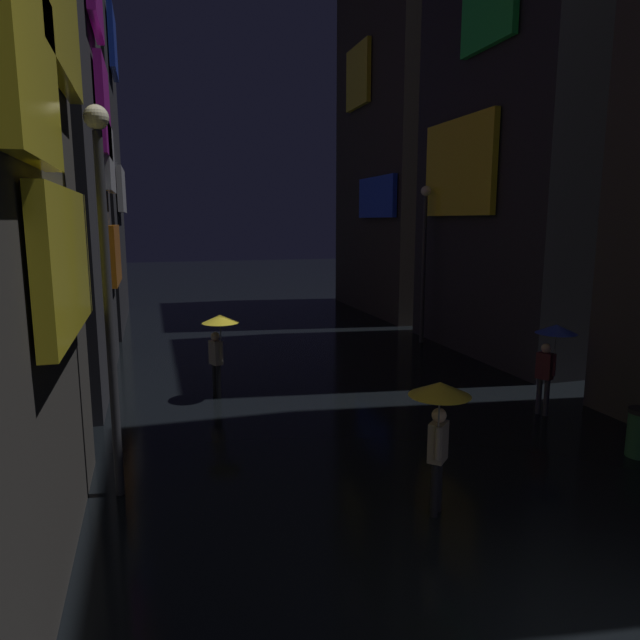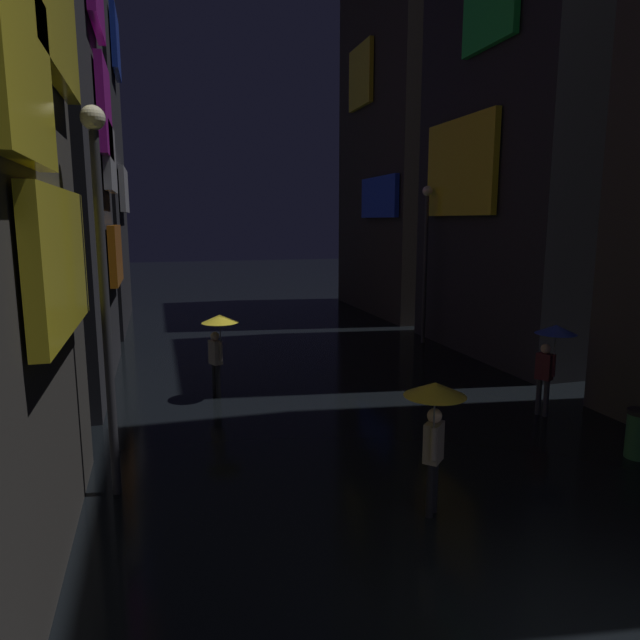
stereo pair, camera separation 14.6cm
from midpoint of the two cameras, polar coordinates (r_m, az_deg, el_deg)
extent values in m
cube|color=yellow|center=(7.75, -24.05, 5.37)|extent=(0.20, 3.48, 1.76)
cube|color=yellow|center=(6.49, -27.16, 21.67)|extent=(0.20, 2.28, 1.78)
cube|color=#232328|center=(16.63, -28.14, 15.54)|extent=(4.00, 7.11, 12.69)
cube|color=orange|center=(17.80, -19.53, 6.20)|extent=(0.20, 2.89, 1.69)
cube|color=white|center=(17.73, -20.07, 14.91)|extent=(0.20, 2.50, 1.84)
cube|color=#F226D8|center=(17.13, -20.49, 19.03)|extent=(0.20, 2.48, 2.43)
cube|color=black|center=(26.65, -24.50, 23.35)|extent=(4.00, 7.97, 21.92)
cube|color=white|center=(25.12, -18.83, 12.14)|extent=(0.20, 3.33, 1.75)
cube|color=#264CF9|center=(25.84, -19.61, 24.57)|extent=(0.20, 2.61, 2.30)
cube|color=#232328|center=(21.03, 20.90, 25.14)|extent=(4.00, 7.64, 20.26)
cube|color=yellow|center=(19.57, 14.02, 14.58)|extent=(0.20, 4.14, 3.06)
cube|color=#2D2826|center=(29.07, 8.94, 21.65)|extent=(4.00, 8.52, 20.72)
cube|color=#264CF9|center=(25.79, 6.10, 12.12)|extent=(0.20, 3.92, 1.77)
cube|color=yellow|center=(28.94, 4.25, 23.12)|extent=(0.20, 2.80, 2.76)
cylinder|color=black|center=(9.19, 11.79, -15.88)|extent=(0.12, 0.12, 0.85)
cylinder|color=black|center=(9.03, 11.42, -16.34)|extent=(0.12, 0.12, 0.85)
cube|color=gray|center=(8.82, 11.77, -11.87)|extent=(0.40, 0.40, 0.60)
sphere|color=beige|center=(8.67, 11.87, -9.35)|extent=(0.22, 0.22, 0.22)
cylinder|color=gray|center=(8.62, 11.74, -12.01)|extent=(0.09, 0.09, 0.50)
cylinder|color=slate|center=(8.51, 11.82, -9.92)|extent=(0.02, 0.02, 0.77)
cone|color=yellow|center=(8.36, 11.93, -6.78)|extent=(0.90, 0.90, 0.20)
cylinder|color=black|center=(14.71, -10.22, -5.89)|extent=(0.12, 0.12, 0.85)
cylinder|color=black|center=(14.56, -9.87, -6.04)|extent=(0.12, 0.12, 0.85)
cube|color=gray|center=(14.45, -10.13, -3.20)|extent=(0.34, 0.40, 0.60)
sphere|color=beige|center=(14.37, -10.18, -1.61)|extent=(0.22, 0.22, 0.22)
cylinder|color=gray|center=(14.31, -9.61, -3.11)|extent=(0.09, 0.09, 0.50)
cylinder|color=slate|center=(14.24, -9.65, -1.79)|extent=(0.02, 0.02, 0.77)
cone|color=yellow|center=(14.15, -9.70, 0.13)|extent=(0.90, 0.90, 0.20)
cylinder|color=#2D2D38|center=(14.08, 21.30, -7.13)|extent=(0.12, 0.12, 0.85)
cylinder|color=#2D2D38|center=(14.01, 21.96, -7.27)|extent=(0.12, 0.12, 0.85)
cube|color=#4C1E23|center=(13.86, 21.82, -4.33)|extent=(0.35, 0.40, 0.60)
sphere|color=beige|center=(13.77, 21.93, -2.68)|extent=(0.22, 0.22, 0.22)
cylinder|color=#4C1E23|center=(13.82, 22.59, -4.21)|extent=(0.09, 0.09, 0.50)
cylinder|color=slate|center=(13.74, 22.68, -2.86)|extent=(0.02, 0.02, 0.77)
cone|color=#263FB2|center=(13.65, 22.82, -0.87)|extent=(0.90, 0.90, 0.20)
cylinder|color=#2D2D33|center=(20.77, 10.65, 4.84)|extent=(0.14, 0.14, 5.23)
sphere|color=#F9EFCC|center=(20.72, 10.91, 12.56)|extent=(0.36, 0.36, 0.36)
cylinder|color=#2D2D33|center=(9.39, -20.19, -0.18)|extent=(0.14, 0.14, 5.69)
sphere|color=#F9EFCC|center=(9.38, -21.34, 18.33)|extent=(0.36, 0.36, 0.36)
cylinder|color=#265933|center=(12.41, 29.53, -10.05)|extent=(0.44, 0.44, 0.85)
camera|label=1|loc=(0.07, -89.73, 0.05)|focal=32.00mm
camera|label=2|loc=(0.07, 90.27, -0.05)|focal=32.00mm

